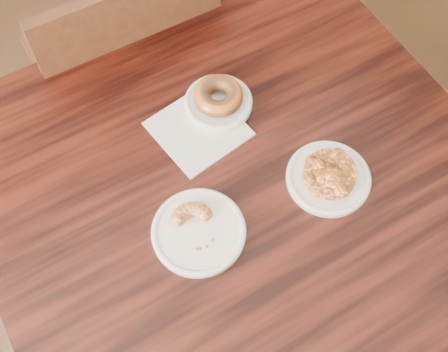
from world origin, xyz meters
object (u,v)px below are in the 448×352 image
cafe_table (239,254)px  chair_far (119,62)px  cruller_fragment (198,228)px  apple_fritter (330,173)px  glazed_donut (218,96)px

cafe_table → chair_far: (-0.01, 0.66, 0.08)m
cafe_table → cruller_fragment: size_ratio=10.15×
chair_far → cruller_fragment: (-0.11, -0.70, 0.33)m
cafe_table → cruller_fragment: 0.42m
chair_far → apple_fritter: (0.16, -0.74, 0.33)m
glazed_donut → chair_far: bearing=98.1°
cafe_table → chair_far: size_ratio=1.12×
cafe_table → chair_far: bearing=91.5°
glazed_donut → cruller_fragment: glazed_donut is taller
chair_far → cruller_fragment: 0.78m
glazed_donut → cruller_fragment: size_ratio=1.05×
glazed_donut → apple_fritter: (0.10, -0.27, -0.01)m
cafe_table → apple_fritter: bearing=-24.0°
cafe_table → glazed_donut: size_ratio=9.63×
glazed_donut → apple_fritter: bearing=-70.1°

